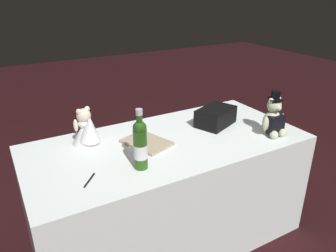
{
  "coord_description": "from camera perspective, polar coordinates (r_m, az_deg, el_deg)",
  "views": [
    {
      "loc": [
        -0.86,
        -1.53,
        1.59
      ],
      "look_at": [
        0.0,
        0.0,
        0.82
      ],
      "focal_mm": 34.72,
      "sensor_mm": 36.0,
      "label": 1
    }
  ],
  "objects": [
    {
      "name": "ground_plane",
      "position": [
        2.36,
        0.0,
        -18.49
      ],
      "size": [
        12.0,
        12.0,
        0.0
      ],
      "primitive_type": "plane",
      "color": "black"
    },
    {
      "name": "reception_table",
      "position": [
        2.14,
        0.0,
        -11.34
      ],
      "size": [
        1.68,
        0.8,
        0.72
      ],
      "primitive_type": "cube",
      "color": "white",
      "rests_on": "ground_plane"
    },
    {
      "name": "teddy_bear_groom",
      "position": [
        2.11,
        18.05,
        1.16
      ],
      "size": [
        0.17,
        0.15,
        0.28
      ],
      "color": "beige",
      "rests_on": "reception_table"
    },
    {
      "name": "teddy_bear_bride",
      "position": [
        1.95,
        -14.12,
        -0.48
      ],
      "size": [
        0.19,
        0.22,
        0.22
      ],
      "color": "white",
      "rests_on": "reception_table"
    },
    {
      "name": "champagne_bottle",
      "position": [
        1.63,
        -4.89,
        -3.2
      ],
      "size": [
        0.07,
        0.07,
        0.32
      ],
      "color": "#265216",
      "rests_on": "reception_table"
    },
    {
      "name": "signing_pen",
      "position": [
        1.63,
        -13.56,
        -9.13
      ],
      "size": [
        0.09,
        0.1,
        0.01
      ],
      "color": "black",
      "rests_on": "reception_table"
    },
    {
      "name": "gift_case_black",
      "position": [
        2.19,
        8.36,
        1.65
      ],
      "size": [
        0.31,
        0.27,
        0.12
      ],
      "color": "black",
      "rests_on": "reception_table"
    },
    {
      "name": "guestbook",
      "position": [
        1.92,
        -3.77,
        -2.9
      ],
      "size": [
        0.27,
        0.32,
        0.02
      ],
      "primitive_type": "cube",
      "rotation": [
        0.0,
        0.0,
        0.34
      ],
      "color": "tan",
      "rests_on": "reception_table"
    }
  ]
}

